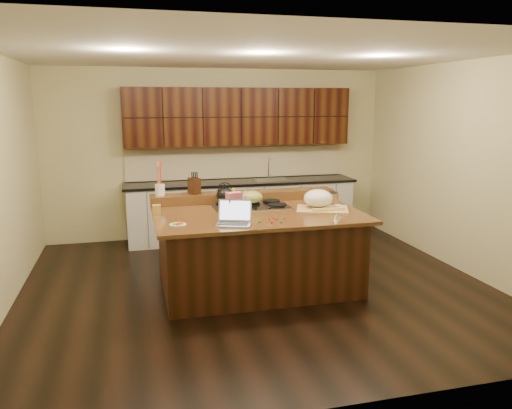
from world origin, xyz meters
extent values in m
cube|color=black|center=(0.00, 0.00, -0.01)|extent=(5.50, 5.00, 0.01)
cube|color=silver|center=(0.00, 0.00, 2.71)|extent=(5.50, 5.00, 0.01)
cube|color=#C8BF8C|center=(0.00, 2.50, 1.35)|extent=(5.50, 0.01, 2.70)
cube|color=#C8BF8C|center=(0.00, -2.50, 1.35)|extent=(5.50, 0.01, 2.70)
cube|color=#C8BF8C|center=(2.75, 0.00, 1.35)|extent=(0.01, 5.00, 2.70)
cube|color=black|center=(0.00, 0.00, 0.44)|extent=(2.22, 1.42, 0.88)
cube|color=black|center=(0.00, 0.00, 0.90)|extent=(2.40, 1.60, 0.04)
cube|color=black|center=(0.00, 0.70, 0.98)|extent=(2.40, 0.30, 0.12)
cube|color=gray|center=(0.00, 0.30, 0.93)|extent=(0.92, 0.52, 0.02)
cylinder|color=black|center=(-0.30, 0.43, 0.95)|extent=(0.22, 0.22, 0.03)
cylinder|color=black|center=(0.30, 0.43, 0.95)|extent=(0.22, 0.22, 0.03)
cylinder|color=black|center=(-0.30, 0.17, 0.95)|extent=(0.22, 0.22, 0.03)
cylinder|color=black|center=(0.30, 0.17, 0.95)|extent=(0.22, 0.22, 0.03)
cylinder|color=black|center=(0.00, 0.30, 0.95)|extent=(0.22, 0.22, 0.03)
cube|color=silver|center=(0.30, 2.17, 0.45)|extent=(3.60, 0.62, 0.90)
cube|color=black|center=(0.30, 2.17, 0.92)|extent=(3.70, 0.66, 0.04)
cube|color=gray|center=(0.80, 2.17, 0.94)|extent=(0.55, 0.42, 0.01)
cylinder|color=gray|center=(0.80, 2.35, 1.12)|extent=(0.02, 0.02, 0.36)
cube|color=black|center=(0.30, 2.32, 1.95)|extent=(3.60, 0.34, 0.90)
cube|color=#C8BF8C|center=(0.30, 2.48, 1.20)|extent=(3.60, 0.03, 0.50)
ellipsoid|color=black|center=(-0.30, 0.43, 1.06)|extent=(0.27, 0.27, 0.19)
ellipsoid|color=olive|center=(0.00, 0.30, 1.04)|extent=(0.30, 0.30, 0.15)
cube|color=#B7B7BC|center=(-0.40, -0.55, 0.93)|extent=(0.42, 0.35, 0.02)
cube|color=black|center=(-0.40, -0.55, 0.94)|extent=(0.33, 0.24, 0.00)
cube|color=#B7B7BC|center=(-0.36, -0.44, 1.05)|extent=(0.36, 0.19, 0.23)
cube|color=silver|center=(-0.36, -0.44, 1.05)|extent=(0.33, 0.16, 0.20)
cylinder|color=yellow|center=(-0.31, -0.15, 1.06)|extent=(0.08, 0.08, 0.27)
cylinder|color=silver|center=(-0.19, -0.21, 1.04)|extent=(0.07, 0.07, 0.25)
cube|color=tan|center=(0.77, -0.12, 0.93)|extent=(0.71, 0.62, 0.03)
ellipsoid|color=white|center=(0.75, -0.04, 1.05)|extent=(0.35, 0.35, 0.22)
cube|color=#EDD872|center=(0.66, -0.27, 0.96)|extent=(0.13, 0.03, 0.03)
cube|color=#EDD872|center=(0.79, -0.27, 0.96)|extent=(0.13, 0.03, 0.03)
cube|color=#EDD872|center=(0.92, -0.27, 0.96)|extent=(0.13, 0.03, 0.03)
cylinder|color=gray|center=(0.90, -0.15, 0.95)|extent=(0.23, 0.09, 0.01)
cylinder|color=white|center=(0.77, 0.11, 0.94)|extent=(0.13, 0.13, 0.04)
cylinder|color=white|center=(0.99, -0.07, 0.94)|extent=(0.13, 0.13, 0.04)
cylinder|color=white|center=(0.96, 0.33, 0.94)|extent=(0.13, 0.13, 0.04)
cylinder|color=#996B3F|center=(1.08, 0.41, 0.97)|extent=(0.30, 0.30, 0.09)
cone|color=silver|center=(0.76, -0.57, 0.96)|extent=(0.08, 0.08, 0.07)
cube|color=#C75D79|center=(-0.35, -0.34, 1.08)|extent=(0.19, 0.14, 0.31)
cylinder|color=white|center=(-0.96, -0.41, 0.93)|extent=(0.22, 0.22, 0.01)
cube|color=gold|center=(-1.15, 0.07, 0.98)|extent=(0.09, 0.07, 0.13)
cylinder|color=white|center=(-1.07, 0.70, 1.11)|extent=(0.12, 0.12, 0.14)
cube|color=black|center=(-0.64, 0.70, 1.14)|extent=(0.16, 0.19, 0.20)
ellipsoid|color=red|center=(0.11, -0.44, 0.93)|extent=(0.02, 0.02, 0.02)
ellipsoid|color=#198C26|center=(-0.10, -0.49, 0.93)|extent=(0.02, 0.02, 0.02)
ellipsoid|color=red|center=(0.03, -0.44, 0.93)|extent=(0.02, 0.02, 0.02)
ellipsoid|color=#198C26|center=(-0.26, -0.39, 0.93)|extent=(0.02, 0.02, 0.02)
ellipsoid|color=red|center=(0.01, -0.58, 0.93)|extent=(0.02, 0.02, 0.02)
ellipsoid|color=#198C26|center=(-0.10, -0.52, 0.93)|extent=(0.02, 0.02, 0.02)
ellipsoid|color=red|center=(-0.22, -0.56, 0.93)|extent=(0.02, 0.02, 0.02)
ellipsoid|color=#198C26|center=(-0.20, -0.43, 0.93)|extent=(0.02, 0.02, 0.02)
ellipsoid|color=red|center=(-0.22, -0.58, 0.93)|extent=(0.02, 0.02, 0.02)
ellipsoid|color=#198C26|center=(0.12, -0.58, 0.93)|extent=(0.02, 0.02, 0.02)
ellipsoid|color=red|center=(0.09, -0.38, 0.93)|extent=(0.02, 0.02, 0.02)
ellipsoid|color=#198C26|center=(0.21, -0.41, 0.93)|extent=(0.02, 0.02, 0.02)
camera|label=1|loc=(-1.42, -5.52, 2.20)|focal=35.00mm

